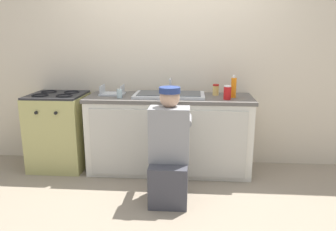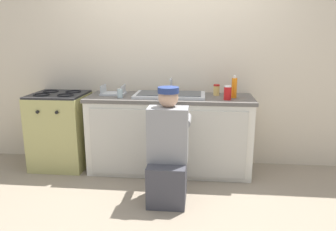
% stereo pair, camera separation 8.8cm
% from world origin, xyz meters
% --- Properties ---
extents(ground_plane, '(12.00, 12.00, 0.00)m').
position_xyz_m(ground_plane, '(0.00, 0.00, 0.00)').
color(ground_plane, gray).
extents(back_wall, '(6.00, 0.10, 2.50)m').
position_xyz_m(back_wall, '(0.00, 0.65, 1.25)').
color(back_wall, beige).
rests_on(back_wall, ground_plane).
extents(counter_cabinet, '(1.85, 0.62, 0.85)m').
position_xyz_m(counter_cabinet, '(0.00, 0.29, 0.43)').
color(counter_cabinet, silver).
rests_on(counter_cabinet, ground_plane).
extents(countertop, '(1.89, 0.62, 0.04)m').
position_xyz_m(countertop, '(0.00, 0.30, 0.87)').
color(countertop, '#5B5651').
rests_on(countertop, counter_cabinet).
extents(sink_double_basin, '(0.80, 0.44, 0.19)m').
position_xyz_m(sink_double_basin, '(0.00, 0.30, 0.91)').
color(sink_double_basin, silver).
rests_on(sink_double_basin, countertop).
extents(stove_range, '(0.63, 0.62, 0.92)m').
position_xyz_m(stove_range, '(-1.33, 0.30, 0.45)').
color(stove_range, tan).
rests_on(stove_range, ground_plane).
extents(plumber_person, '(0.42, 0.61, 1.10)m').
position_xyz_m(plumber_person, '(0.05, -0.44, 0.46)').
color(plumber_person, '#3F3F47').
rests_on(plumber_person, ground_plane).
extents(condiment_jar, '(0.07, 0.07, 0.13)m').
position_xyz_m(condiment_jar, '(0.53, 0.41, 0.96)').
color(condiment_jar, '#DBB760').
rests_on(condiment_jar, countertop).
extents(soda_cup_red, '(0.08, 0.08, 0.15)m').
position_xyz_m(soda_cup_red, '(0.64, 0.15, 0.97)').
color(soda_cup_red, red).
rests_on(soda_cup_red, countertop).
extents(water_glass, '(0.06, 0.06, 0.10)m').
position_xyz_m(water_glass, '(-0.54, 0.15, 0.94)').
color(water_glass, '#ADC6CC').
rests_on(water_glass, countertop).
extents(soap_bottle_orange, '(0.06, 0.06, 0.25)m').
position_xyz_m(soap_bottle_orange, '(0.72, 0.27, 1.01)').
color(soap_bottle_orange, orange).
rests_on(soap_bottle_orange, countertop).
extents(dish_rack_tray, '(0.28, 0.22, 0.11)m').
position_xyz_m(dish_rack_tray, '(-0.67, 0.35, 0.92)').
color(dish_rack_tray, '#B2B7BC').
rests_on(dish_rack_tray, countertop).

